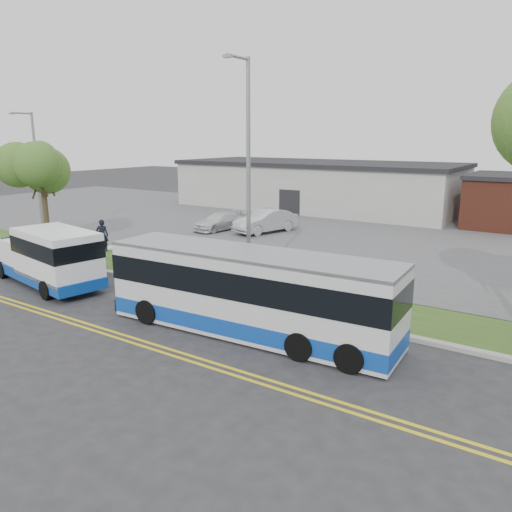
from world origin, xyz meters
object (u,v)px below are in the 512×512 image
Objects in this scene: streetlight_near at (247,169)px; parked_car_b at (220,221)px; streetlight_far at (36,168)px; transit_bus at (249,292)px; shuttle_bus at (51,256)px; tree_west at (41,161)px; parked_car_a at (265,221)px; pedestrian at (102,235)px.

parked_car_b is at bearing 132.57° from streetlight_near.
streetlight_far is 1.90× the size of parked_car_b.
shuttle_bus is at bearing 178.81° from transit_bus.
streetlight_near is 1.19× the size of streetlight_far.
tree_west is 18.77m from transit_bus.
streetlight_near is (15.00, -0.47, 0.11)m from tree_west.
transit_bus is 17.97m from parked_car_a.
tree_west is at bearing -109.37° from parked_car_b.
shuttle_bus is (7.45, -4.88, -3.72)m from tree_west.
shuttle_bus is at bearing -72.83° from parked_car_b.
parked_car_b is at bearing -139.97° from pedestrian.
parked_car_a is at bearing -155.48° from pedestrian.
streetlight_near reaches higher than shuttle_bus.
pedestrian is at bearing 173.40° from streetlight_near.
pedestrian is at bearing -10.03° from streetlight_far.
streetlight_near is 14.80m from parked_car_b.
tree_west is at bearing 178.20° from streetlight_near.
streetlight_near reaches higher than parked_car_b.
streetlight_near is at bearing -44.92° from parked_car_a.
parked_car_a is (-9.20, 15.43, -0.55)m from transit_bus.
streetlight_far reaches higher than pedestrian.
parked_car_a is at bearing 34.52° from streetlight_far.
streetlight_far is (-19.00, 2.69, -0.76)m from streetlight_near.
parked_car_a is 3.34m from parked_car_b.
tree_west is 9.66m from shuttle_bus.
parked_car_b is at bearing 127.44° from transit_bus.
transit_bus is at bearing -43.30° from parked_car_a.
transit_bus reaches higher than parked_car_b.
transit_bus is at bearing 11.78° from shuttle_bus.
streetlight_near is at bearing -8.05° from streetlight_far.
transit_bus is 2.46× the size of parked_car_b.
pedestrian is at bearing 11.31° from tree_west.
tree_west is 0.67× the size of transit_bus.
parked_car_b is (-1.99, 14.79, -0.69)m from shuttle_bus.
transit_bus is (21.84, -6.74, -3.04)m from streetlight_far.
pedestrian is (4.00, 0.80, -4.10)m from tree_west.
streetlight_far is 1.67× the size of parked_car_a.
streetlight_far is at bearing 159.68° from transit_bus.
transit_bus is at bearing 118.17° from pedestrian.
parked_car_a is at bearing 27.08° from parked_car_b.
transit_bus is at bearing -39.86° from parked_car_b.
streetlight_near is at bearing 40.09° from shuttle_bus.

